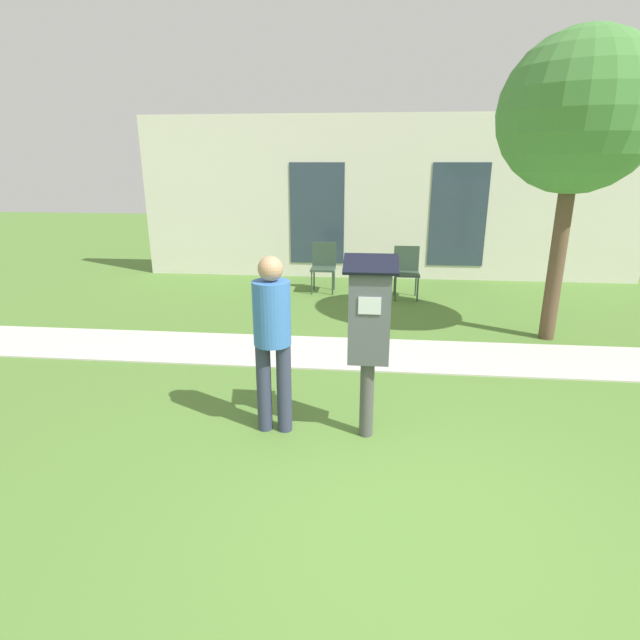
# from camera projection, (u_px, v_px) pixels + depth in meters

# --- Properties ---
(ground_plane) EXTENTS (40.00, 40.00, 0.00)m
(ground_plane) POSITION_uv_depth(u_px,v_px,m) (407.00, 524.00, 3.33)
(ground_plane) COLOR #517A33
(sidewalk) EXTENTS (12.00, 1.10, 0.02)m
(sidewalk) POSITION_uv_depth(u_px,v_px,m) (391.00, 355.00, 6.22)
(sidewalk) COLOR beige
(sidewalk) RESTS_ON ground
(building_facade) EXTENTS (10.00, 0.26, 3.20)m
(building_facade) POSITION_uv_depth(u_px,v_px,m) (387.00, 199.00, 9.99)
(building_facade) COLOR silver
(building_facade) RESTS_ON ground
(parking_meter) EXTENTS (0.44, 0.31, 1.59)m
(parking_meter) POSITION_uv_depth(u_px,v_px,m) (369.00, 325.00, 4.12)
(parking_meter) COLOR #4C4C4C
(parking_meter) RESTS_ON ground
(person_standing) EXTENTS (0.32, 0.32, 1.58)m
(person_standing) POSITION_uv_depth(u_px,v_px,m) (272.00, 332.00, 4.23)
(person_standing) COLOR #333851
(person_standing) RESTS_ON ground
(outdoor_chair_left) EXTENTS (0.44, 0.44, 0.90)m
(outdoor_chair_left) POSITION_uv_depth(u_px,v_px,m) (324.00, 263.00, 9.18)
(outdoor_chair_left) COLOR #334738
(outdoor_chair_left) RESTS_ON ground
(outdoor_chair_middle) EXTENTS (0.44, 0.44, 0.90)m
(outdoor_chair_middle) POSITION_uv_depth(u_px,v_px,m) (406.00, 268.00, 8.76)
(outdoor_chair_middle) COLOR #334738
(outdoor_chair_middle) RESTS_ON ground
(tree) EXTENTS (1.90, 1.90, 3.82)m
(tree) POSITION_uv_depth(u_px,v_px,m) (578.00, 115.00, 5.98)
(tree) COLOR brown
(tree) RESTS_ON ground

